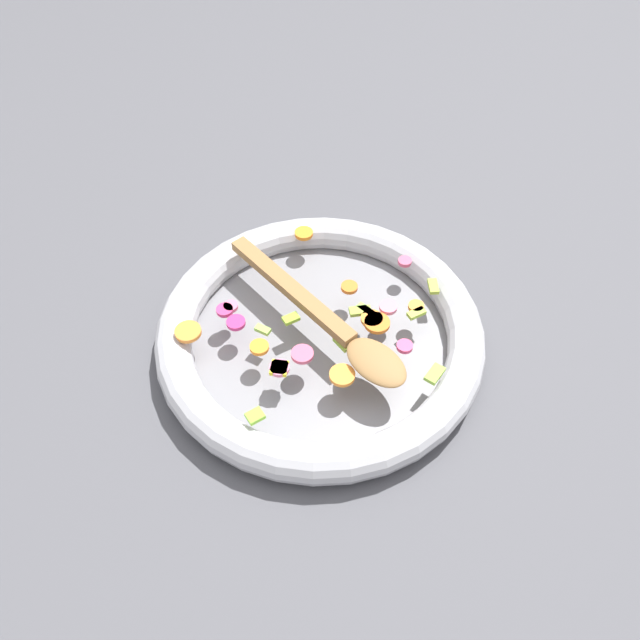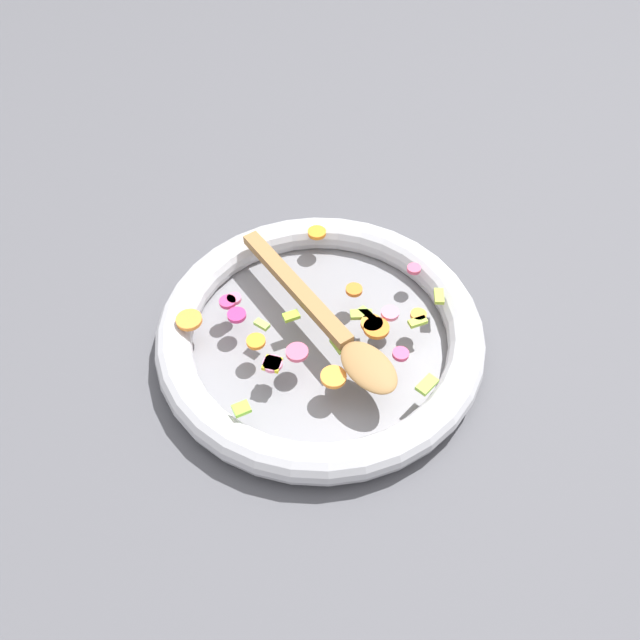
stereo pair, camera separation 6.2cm
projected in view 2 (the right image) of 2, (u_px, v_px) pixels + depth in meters
ground_plane at (320, 343)px, 0.87m from camera, size 4.00×4.00×0.00m
skillet at (320, 333)px, 0.86m from camera, size 0.45×0.45×0.05m
chopped_vegetables at (320, 325)px, 0.83m from camera, size 0.33×0.37×0.01m
wooden_spoon at (329, 323)px, 0.81m from camera, size 0.33×0.16×0.01m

